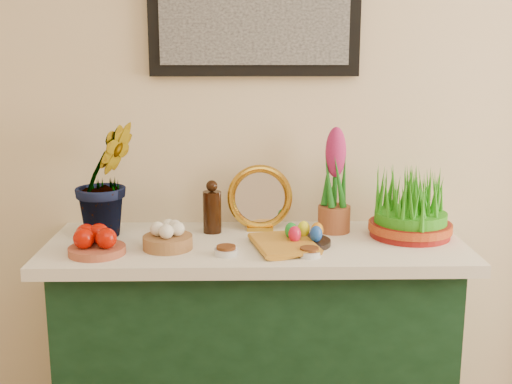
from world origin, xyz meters
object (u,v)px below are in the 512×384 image
at_px(sideboard, 256,367).
at_px(book, 256,245).
at_px(hyacinth_green, 105,161).
at_px(mirror, 260,198).
at_px(wheatgrass_sabzeh, 411,208).

bearing_deg(sideboard, book, -90.52).
bearing_deg(hyacinth_green, mirror, -29.03).
distance_m(hyacinth_green, mirror, 0.55).
xyz_separation_m(hyacinth_green, wheatgrass_sabzeh, (1.05, -0.04, -0.16)).
relative_size(hyacinth_green, book, 2.12).
distance_m(sideboard, mirror, 0.60).
relative_size(book, wheatgrass_sabzeh, 0.86).
height_order(hyacinth_green, wheatgrass_sabzeh, hyacinth_green).
bearing_deg(book, sideboard, 77.09).
distance_m(mirror, wheatgrass_sabzeh, 0.53).
relative_size(sideboard, hyacinth_green, 2.48).
bearing_deg(sideboard, hyacinth_green, 171.04).
bearing_deg(sideboard, wheatgrass_sabzeh, 4.66).
xyz_separation_m(mirror, book, (-0.02, -0.25, -0.10)).
height_order(mirror, book, mirror).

